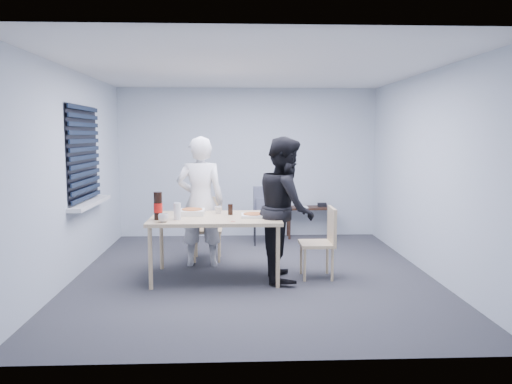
{
  "coord_description": "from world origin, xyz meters",
  "views": [
    {
      "loc": [
        -0.24,
        -6.27,
        1.79
      ],
      "look_at": [
        0.04,
        0.1,
        1.06
      ],
      "focal_mm": 35.0,
      "sensor_mm": 36.0,
      "label": 1
    }
  ],
  "objects_px": {
    "backpack": "(263,201)",
    "mug_a": "(164,218)",
    "mug_b": "(218,210)",
    "chair_far": "(208,224)",
    "side_table": "(310,211)",
    "chair_right": "(323,237)",
    "stool": "(263,221)",
    "person_black": "(286,208)",
    "dining_table": "(216,221)",
    "person_white": "(200,202)",
    "soda_bottle": "(158,206)"
  },
  "relations": [
    {
      "from": "chair_far",
      "to": "backpack",
      "type": "xyz_separation_m",
      "value": [
        0.86,
        0.89,
        0.21
      ]
    },
    {
      "from": "chair_right",
      "to": "mug_b",
      "type": "height_order",
      "value": "chair_right"
    },
    {
      "from": "stool",
      "to": "person_black",
      "type": "bearing_deg",
      "value": -85.28
    },
    {
      "from": "chair_right",
      "to": "side_table",
      "type": "relative_size",
      "value": 1.09
    },
    {
      "from": "stool",
      "to": "mug_a",
      "type": "height_order",
      "value": "mug_a"
    },
    {
      "from": "chair_far",
      "to": "mug_b",
      "type": "relative_size",
      "value": 8.9
    },
    {
      "from": "backpack",
      "to": "mug_b",
      "type": "height_order",
      "value": "backpack"
    },
    {
      "from": "dining_table",
      "to": "side_table",
      "type": "height_order",
      "value": "dining_table"
    },
    {
      "from": "side_table",
      "to": "backpack",
      "type": "xyz_separation_m",
      "value": [
        -0.84,
        -0.52,
        0.26
      ]
    },
    {
      "from": "person_black",
      "to": "backpack",
      "type": "bearing_deg",
      "value": 4.76
    },
    {
      "from": "person_black",
      "to": "dining_table",
      "type": "bearing_deg",
      "value": 86.48
    },
    {
      "from": "dining_table",
      "to": "soda_bottle",
      "type": "height_order",
      "value": "soda_bottle"
    },
    {
      "from": "chair_right",
      "to": "stool",
      "type": "bearing_deg",
      "value": 108.23
    },
    {
      "from": "person_white",
      "to": "soda_bottle",
      "type": "distance_m",
      "value": 0.93
    },
    {
      "from": "dining_table",
      "to": "person_black",
      "type": "distance_m",
      "value": 0.88
    },
    {
      "from": "person_black",
      "to": "stool",
      "type": "relative_size",
      "value": 3.54
    },
    {
      "from": "chair_far",
      "to": "person_black",
      "type": "bearing_deg",
      "value": -46.13
    },
    {
      "from": "dining_table",
      "to": "person_white",
      "type": "relative_size",
      "value": 0.9
    },
    {
      "from": "dining_table",
      "to": "side_table",
      "type": "relative_size",
      "value": 1.97
    },
    {
      "from": "side_table",
      "to": "mug_b",
      "type": "height_order",
      "value": "mug_b"
    },
    {
      "from": "chair_far",
      "to": "stool",
      "type": "relative_size",
      "value": 1.78
    },
    {
      "from": "dining_table",
      "to": "side_table",
      "type": "distance_m",
      "value": 2.89
    },
    {
      "from": "chair_far",
      "to": "soda_bottle",
      "type": "xyz_separation_m",
      "value": [
        -0.52,
        -1.2,
        0.43
      ]
    },
    {
      "from": "side_table",
      "to": "mug_a",
      "type": "height_order",
      "value": "mug_a"
    },
    {
      "from": "chair_far",
      "to": "chair_right",
      "type": "xyz_separation_m",
      "value": [
        1.5,
        -1.05,
        0.0
      ]
    },
    {
      "from": "side_table",
      "to": "chair_far",
      "type": "bearing_deg",
      "value": -140.34
    },
    {
      "from": "dining_table",
      "to": "chair_right",
      "type": "bearing_deg",
      "value": -1.6
    },
    {
      "from": "side_table",
      "to": "mug_b",
      "type": "distance_m",
      "value": 2.68
    },
    {
      "from": "dining_table",
      "to": "person_black",
      "type": "xyz_separation_m",
      "value": [
        0.87,
        -0.05,
        0.16
      ]
    },
    {
      "from": "dining_table",
      "to": "stool",
      "type": "xyz_separation_m",
      "value": [
        0.7,
        1.92,
        -0.33
      ]
    },
    {
      "from": "backpack",
      "to": "person_black",
      "type": "bearing_deg",
      "value": -95.78
    },
    {
      "from": "chair_far",
      "to": "side_table",
      "type": "bearing_deg",
      "value": 39.66
    },
    {
      "from": "mug_b",
      "to": "person_white",
      "type": "bearing_deg",
      "value": 123.64
    },
    {
      "from": "person_black",
      "to": "mug_a",
      "type": "xyz_separation_m",
      "value": [
        -1.46,
        -0.3,
        -0.06
      ]
    },
    {
      "from": "stool",
      "to": "mug_a",
      "type": "relative_size",
      "value": 4.07
    },
    {
      "from": "person_white",
      "to": "side_table",
      "type": "relative_size",
      "value": 2.17
    },
    {
      "from": "person_white",
      "to": "soda_bottle",
      "type": "relative_size",
      "value": 5.27
    },
    {
      "from": "person_black",
      "to": "side_table",
      "type": "distance_m",
      "value": 2.6
    },
    {
      "from": "chair_right",
      "to": "soda_bottle",
      "type": "height_order",
      "value": "soda_bottle"
    },
    {
      "from": "backpack",
      "to": "mug_a",
      "type": "xyz_separation_m",
      "value": [
        -1.3,
        -2.26,
        0.11
      ]
    },
    {
      "from": "dining_table",
      "to": "side_table",
      "type": "xyz_separation_m",
      "value": [
        1.55,
        2.42,
        -0.26
      ]
    },
    {
      "from": "mug_a",
      "to": "soda_bottle",
      "type": "height_order",
      "value": "soda_bottle"
    },
    {
      "from": "chair_far",
      "to": "stool",
      "type": "height_order",
      "value": "chair_far"
    },
    {
      "from": "chair_right",
      "to": "side_table",
      "type": "xyz_separation_m",
      "value": [
        0.2,
        2.46,
        -0.05
      ]
    },
    {
      "from": "person_white",
      "to": "mug_a",
      "type": "xyz_separation_m",
      "value": [
        -0.36,
        -0.98,
        -0.06
      ]
    },
    {
      "from": "stool",
      "to": "soda_bottle",
      "type": "relative_size",
      "value": 1.49
    },
    {
      "from": "dining_table",
      "to": "person_white",
      "type": "bearing_deg",
      "value": 110.13
    },
    {
      "from": "person_white",
      "to": "stool",
      "type": "bearing_deg",
      "value": -125.75
    },
    {
      "from": "side_table",
      "to": "dining_table",
      "type": "bearing_deg",
      "value": -122.53
    },
    {
      "from": "mug_b",
      "to": "soda_bottle",
      "type": "height_order",
      "value": "soda_bottle"
    }
  ]
}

